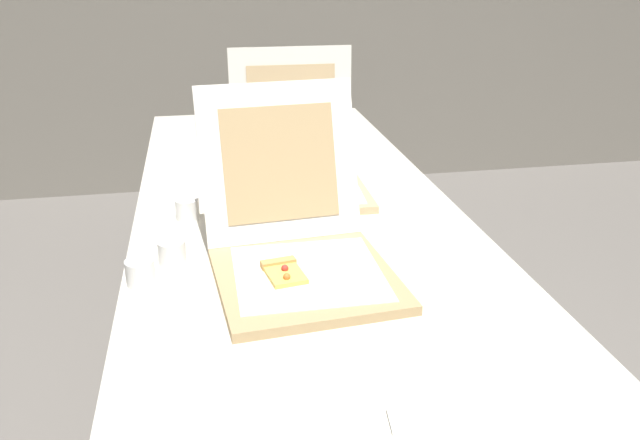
% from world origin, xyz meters
% --- Properties ---
extents(table, '(0.90, 2.47, 0.74)m').
position_xyz_m(table, '(0.00, 0.68, 0.70)').
color(table, silver).
rests_on(table, ground).
extents(pizza_box_front, '(0.42, 0.53, 0.39)m').
position_xyz_m(pizza_box_front, '(-0.06, 0.34, 0.80)').
color(pizza_box_front, tan).
rests_on(pizza_box_front, table).
extents(pizza_box_middle, '(0.39, 0.41, 0.40)m').
position_xyz_m(pizza_box_middle, '(0.03, 0.88, 0.80)').
color(pizza_box_middle, tan).
rests_on(pizza_box_middle, table).
extents(cup_white_near_center, '(0.06, 0.06, 0.06)m').
position_xyz_m(cup_white_near_center, '(-0.34, 0.44, 0.77)').
color(cup_white_near_center, white).
rests_on(cup_white_near_center, table).
extents(cup_white_near_left, '(0.06, 0.06, 0.06)m').
position_xyz_m(cup_white_near_left, '(-0.40, 0.35, 0.77)').
color(cup_white_near_left, white).
rests_on(cup_white_near_left, table).
extents(cup_white_far, '(0.06, 0.06, 0.06)m').
position_xyz_m(cup_white_far, '(-0.20, 1.09, 0.77)').
color(cup_white_far, white).
rests_on(cup_white_far, table).
extents(cup_white_mid, '(0.06, 0.06, 0.06)m').
position_xyz_m(cup_white_mid, '(-0.30, 0.71, 0.77)').
color(cup_white_mid, white).
rests_on(cup_white_mid, table).
extents(napkin_pile, '(0.17, 0.16, 0.01)m').
position_xyz_m(napkin_pile, '(0.07, -0.22, 0.75)').
color(napkin_pile, white).
rests_on(napkin_pile, table).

